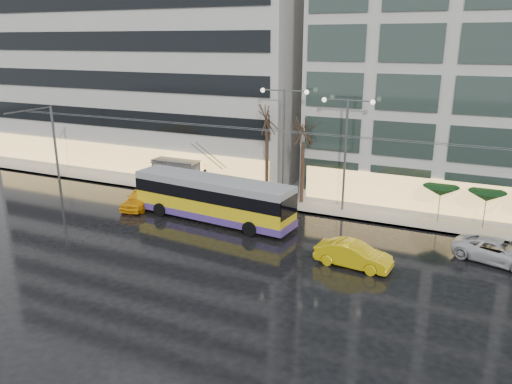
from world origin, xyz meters
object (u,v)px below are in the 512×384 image
Objects in this scene: trolleybus at (213,200)px; bus_shelter at (174,167)px; street_lamp_near at (284,130)px; taxi_a at (141,198)px.

trolleybus is 3.03× the size of bus_shelter.
taxi_a is (-9.78, -5.70, -5.21)m from street_lamp_near.
street_lamp_near is at bearing 62.34° from trolleybus.
trolleybus is 9.33m from bus_shelter.
taxi_a is at bearing 177.66° from trolleybus.
trolleybus is 6.70m from taxi_a.
trolleybus is 8.06m from street_lamp_near.
street_lamp_near is 1.98× the size of taxi_a.
street_lamp_near is 12.46m from taxi_a.
bus_shelter reaches higher than taxi_a.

